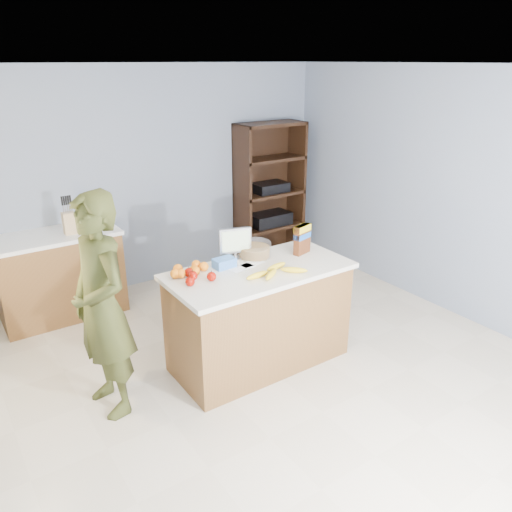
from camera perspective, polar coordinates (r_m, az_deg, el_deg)
floor at (r=4.39m, az=2.65°, el=-13.64°), size 4.50×5.00×0.02m
walls at (r=3.70m, az=3.09°, el=7.77°), size 4.52×5.02×2.51m
counter_peninsula at (r=4.38m, az=0.37°, el=-7.33°), size 1.56×0.76×0.90m
back_cabinet at (r=5.55m, az=-21.53°, el=-2.04°), size 1.24×0.62×0.90m
shelving_unit at (r=6.61m, az=1.32°, el=6.97°), size 0.90×0.40×1.80m
person at (r=3.80m, az=-17.23°, el=-5.59°), size 0.49×0.68×1.72m
knife_block at (r=5.31m, az=-20.56°, el=3.62°), size 0.12×0.10×0.31m
envelopes at (r=4.23m, az=-1.03°, el=-1.10°), size 0.36×0.17×0.00m
bananas at (r=4.06m, az=2.17°, el=-1.78°), size 0.52×0.28×0.05m
apples at (r=3.96m, az=-6.89°, el=-2.34°), size 0.26×0.25×0.08m
oranges at (r=4.08m, az=-7.65°, el=-1.57°), size 0.34×0.20×0.08m
blue_carton at (r=4.19m, az=-3.65°, el=-0.80°), size 0.18×0.13×0.08m
salad_bowl at (r=4.41m, az=-0.19°, el=0.67°), size 0.30×0.30×0.13m
tv at (r=4.32m, az=-2.38°, el=1.62°), size 0.28×0.12×0.28m
cereal_box at (r=4.46m, az=5.30°, el=2.18°), size 0.19×0.11×0.27m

